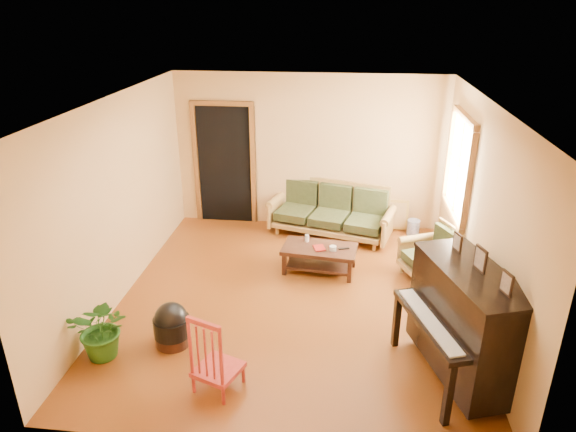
# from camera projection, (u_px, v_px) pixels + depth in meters

# --- Properties ---
(floor) EXTENTS (5.00, 5.00, 0.00)m
(floor) POSITION_uv_depth(u_px,v_px,m) (293.00, 298.00, 6.82)
(floor) COLOR #57280B
(floor) RESTS_ON ground
(doorway) EXTENTS (1.08, 0.16, 2.05)m
(doorway) POSITION_uv_depth(u_px,v_px,m) (225.00, 165.00, 8.84)
(doorway) COLOR black
(doorway) RESTS_ON floor
(window) EXTENTS (0.12, 1.36, 1.46)m
(window) POSITION_uv_depth(u_px,v_px,m) (459.00, 167.00, 7.19)
(window) COLOR white
(window) RESTS_ON right_wall
(sofa) EXTENTS (2.16, 1.35, 0.86)m
(sofa) POSITION_uv_depth(u_px,v_px,m) (330.00, 211.00, 8.49)
(sofa) COLOR olive
(sofa) RESTS_ON floor
(coffee_table) EXTENTS (1.11, 0.70, 0.38)m
(coffee_table) POSITION_uv_depth(u_px,v_px,m) (319.00, 259.00, 7.44)
(coffee_table) COLOR black
(coffee_table) RESTS_ON floor
(armchair) EXTENTS (1.00, 1.02, 0.78)m
(armchair) POSITION_uv_depth(u_px,v_px,m) (430.00, 254.00, 7.15)
(armchair) COLOR olive
(armchair) RESTS_ON floor
(piano) EXTENTS (1.23, 1.60, 1.25)m
(piano) POSITION_uv_depth(u_px,v_px,m) (465.00, 325.00, 5.20)
(piano) COLOR black
(piano) RESTS_ON floor
(footstool) EXTENTS (0.52, 0.52, 0.39)m
(footstool) POSITION_uv_depth(u_px,v_px,m) (172.00, 329.00, 5.85)
(footstool) COLOR black
(footstool) RESTS_ON floor
(red_chair) EXTENTS (0.56, 0.58, 0.90)m
(red_chair) POSITION_uv_depth(u_px,v_px,m) (217.00, 351.00, 5.09)
(red_chair) COLOR maroon
(red_chair) RESTS_ON floor
(leaning_frame) EXTENTS (0.42, 0.12, 0.55)m
(leaning_frame) POSITION_uv_depth(u_px,v_px,m) (396.00, 214.00, 8.77)
(leaning_frame) COLOR #AE893A
(leaning_frame) RESTS_ON floor
(ceramic_crock) EXTENTS (0.22, 0.22, 0.26)m
(ceramic_crock) POSITION_uv_depth(u_px,v_px,m) (413.00, 227.00, 8.61)
(ceramic_crock) COLOR #374EA7
(ceramic_crock) RESTS_ON floor
(potted_plant) EXTENTS (0.68, 0.60, 0.72)m
(potted_plant) POSITION_uv_depth(u_px,v_px,m) (103.00, 328.00, 5.59)
(potted_plant) COLOR #245B1A
(potted_plant) RESTS_ON floor
(book) EXTENTS (0.20, 0.24, 0.02)m
(book) POSITION_uv_depth(u_px,v_px,m) (314.00, 249.00, 7.30)
(book) COLOR maroon
(book) RESTS_ON coffee_table
(candle) EXTENTS (0.06, 0.06, 0.11)m
(candle) POSITION_uv_depth(u_px,v_px,m) (307.00, 238.00, 7.52)
(candle) COLOR white
(candle) RESTS_ON coffee_table
(glass_jar) EXTENTS (0.13, 0.13, 0.07)m
(glass_jar) POSITION_uv_depth(u_px,v_px,m) (333.00, 248.00, 7.26)
(glass_jar) COLOR white
(glass_jar) RESTS_ON coffee_table
(remote) EXTENTS (0.16, 0.09, 0.02)m
(remote) POSITION_uv_depth(u_px,v_px,m) (344.00, 248.00, 7.31)
(remote) COLOR black
(remote) RESTS_ON coffee_table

